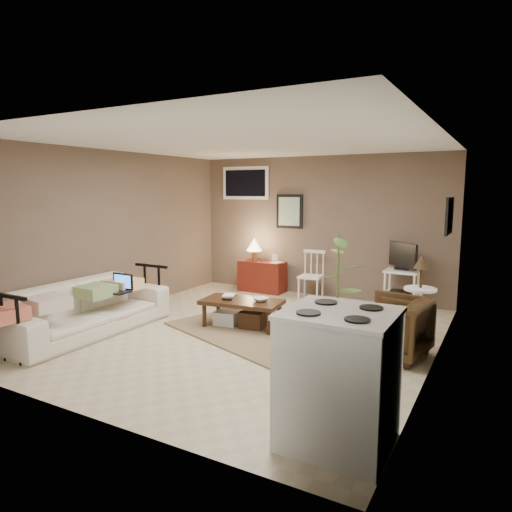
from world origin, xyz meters
The scene contains 20 objects.
floor centered at (0.00, 0.00, 0.00)m, with size 5.00×5.00×0.00m, color #C1B293.
art_back centered at (-0.55, 2.48, 1.45)m, with size 0.50×0.03×0.60m, color black.
art_right centered at (2.23, 1.05, 1.52)m, with size 0.03×0.60×0.45m, color black.
window centered at (-1.45, 2.48, 1.95)m, with size 0.96×0.03×0.60m, color white.
rug centered at (0.16, 0.28, 0.01)m, with size 2.25×1.80×0.02m, color #7D6048.
coffee_table centered at (-0.18, 0.19, 0.22)m, with size 1.11×0.66×0.40m.
sofa centered at (-1.80, -0.98, 0.44)m, with size 2.24×0.65×0.87m, color beige.
sofa_pillows centered at (-1.75, -1.24, 0.54)m, with size 0.43×2.13×0.15m, color beige, non-canonical shape.
sofa_end_rails centered at (-1.67, -0.98, 0.38)m, with size 0.60×2.23×0.75m, color black, non-canonical shape.
laptop centered at (-1.59, -0.60, 0.57)m, with size 0.34×0.25×0.23m.
red_console centered at (-1.00, 2.26, 0.33)m, with size 0.83×0.37×0.96m.
spindle_chair centered at (0.02, 2.14, 0.38)m, with size 0.40×0.40×0.82m.
tv_stand centered at (1.49, 2.14, 0.55)m, with size 0.49×0.45×1.04m.
side_table centered at (1.96, 0.91, 0.65)m, with size 0.39×0.39×1.05m.
armchair centered at (1.81, 0.11, 0.37)m, with size 0.71×0.67×0.73m, color black.
potted_plant centered at (1.49, -0.83, 0.78)m, with size 0.37×0.37×1.46m.
stove centered at (1.87, -1.89, 0.50)m, with size 0.77×0.71×1.00m.
bowl centered at (0.07, 0.25, 0.48)m, with size 0.20×0.05×0.20m, color #341C0E.
book_table centered at (-0.53, 0.28, 0.49)m, with size 0.16×0.02×0.22m, color #341C0E.
book_console centered at (-0.71, 2.20, 0.66)m, with size 0.16×0.02×0.22m, color #341C0E.
Camera 1 is at (2.85, -4.88, 1.83)m, focal length 32.00 mm.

